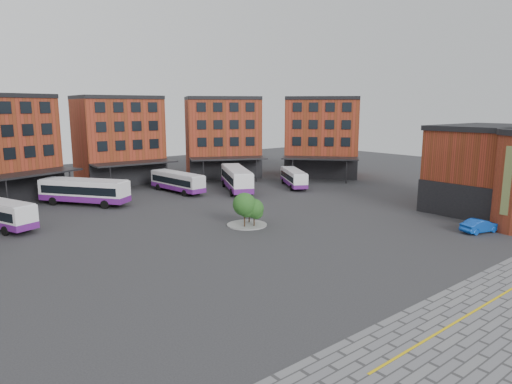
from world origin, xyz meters
TOP-DOWN VIEW (x-y plane):
  - ground at (0.00, 0.00)m, footprint 160.00×160.00m
  - yellow_line at (2.00, -14.00)m, footprint 26.00×0.15m
  - main_building at (-4.77, 38.25)m, footprint 94.14×42.48m
  - east_building at (28.70, -3.06)m, footprint 17.40×15.40m
  - tree_island at (1.86, 11.49)m, footprint 4.40×4.40m
  - bus_c at (-8.06, 33.90)m, footprint 9.34×11.52m
  - bus_d at (5.96, 33.98)m, footprint 3.46×10.96m
  - bus_e at (13.52, 29.16)m, footprint 8.36×12.58m
  - bus_f at (22.84, 26.19)m, footprint 7.02×9.65m
  - blue_car at (18.91, -5.57)m, footprint 4.56×2.60m

SIDE VIEW (x-z plane):
  - ground at x=0.00m, z-range 0.00..0.00m
  - yellow_line at x=2.00m, z-range 0.02..0.04m
  - blue_car at x=18.91m, z-range 0.00..1.42m
  - bus_f at x=22.84m, z-range 0.12..2.90m
  - bus_d at x=5.96m, z-range 0.13..3.16m
  - bus_c at x=-8.06m, z-range 0.14..3.57m
  - bus_e at x=13.52m, z-range 0.15..3.71m
  - tree_island at x=1.86m, z-range 0.09..3.91m
  - east_building at x=28.70m, z-range -0.01..10.59m
  - main_building at x=-4.77m, z-range -0.07..14.53m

